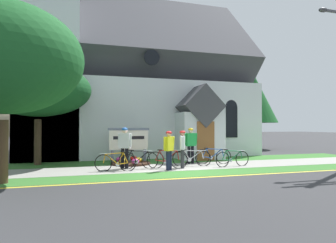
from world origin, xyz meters
TOP-DOWN VIEW (x-y plane):
  - ground at (0.00, 4.00)m, footprint 140.00×140.00m
  - sidewalk_slab at (0.05, 1.52)m, footprint 32.00×2.44m
  - grass_verge at (0.05, -0.47)m, footprint 32.00×1.53m
  - church_lawn at (0.05, 3.89)m, footprint 24.00×2.30m
  - curb_paint_stripe at (0.05, -1.39)m, footprint 28.00×0.16m
  - church_building at (-0.44, 9.66)m, footprint 14.87×11.75m
  - church_sign at (-1.48, 3.58)m, footprint 2.06×0.15m
  - flower_bed at (-1.49, 3.01)m, footprint 1.89×1.89m
  - bicycle_orange at (1.10, 1.60)m, footprint 1.70×0.62m
  - bicycle_green at (-0.21, 1.19)m, footprint 1.70×0.59m
  - bicycle_silver at (-1.43, 1.46)m, footprint 1.69×0.41m
  - bicycle_yellow at (2.84, 0.94)m, footprint 1.75×0.16m
  - bicycle_black at (2.40, 2.06)m, footprint 1.75×0.43m
  - bicycle_red at (-2.46, 1.01)m, footprint 1.67×0.39m
  - cyclist_in_yellow_jersey at (1.37, 2.39)m, footprint 0.68×0.32m
  - cyclist_in_orange_jersey at (-0.29, 0.64)m, footprint 0.56×0.48m
  - cyclist_in_blue_jersey at (0.47, 1.08)m, footprint 0.38×0.63m
  - cyclist_in_white_jersey at (-1.99, 1.63)m, footprint 0.53×0.60m
  - roadside_conifer at (9.83, 10.05)m, footprint 3.92×3.92m
  - yard_deciduous_tree at (-5.76, 4.21)m, footprint 4.98×4.98m
  - verge_sapling at (-6.25, -0.55)m, footprint 5.02×5.02m
  - distant_hill at (6.67, 67.85)m, footprint 78.67×51.15m

SIDE VIEW (x-z plane):
  - ground at x=0.00m, z-range 0.00..0.00m
  - distant_hill at x=6.67m, z-range -13.30..13.30m
  - curb_paint_stripe at x=0.05m, z-range 0.00..0.01m
  - grass_verge at x=0.05m, z-range 0.00..0.01m
  - church_lawn at x=0.05m, z-range 0.00..0.01m
  - sidewalk_slab at x=0.05m, z-range 0.00..0.01m
  - flower_bed at x=-1.49m, z-range -0.07..0.27m
  - bicycle_yellow at x=2.84m, z-range -0.04..0.77m
  - bicycle_red at x=-2.46m, z-range -0.04..0.78m
  - bicycle_orange at x=1.10m, z-range -0.03..0.77m
  - bicycle_black at x=2.40m, z-range -0.02..0.79m
  - bicycle_silver at x=-1.43m, z-range -0.04..0.81m
  - bicycle_green at x=-0.21m, z-range -0.03..0.81m
  - cyclist_in_orange_jersey at x=-0.29m, z-range 0.14..1.78m
  - cyclist_in_blue_jersey at x=0.47m, z-range 0.14..1.79m
  - cyclist_in_yellow_jersey at x=1.37m, z-range 0.16..1.92m
  - cyclist_in_white_jersey at x=-1.99m, z-range 0.17..1.96m
  - church_sign at x=-1.48m, z-range 0.28..2.03m
  - yard_deciduous_tree at x=-5.76m, z-range 1.14..6.04m
  - verge_sapling at x=-6.25m, z-range 1.11..6.92m
  - roadside_conifer at x=9.83m, z-range 1.05..7.31m
  - church_building at x=-0.44m, z-range -2.02..11.21m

